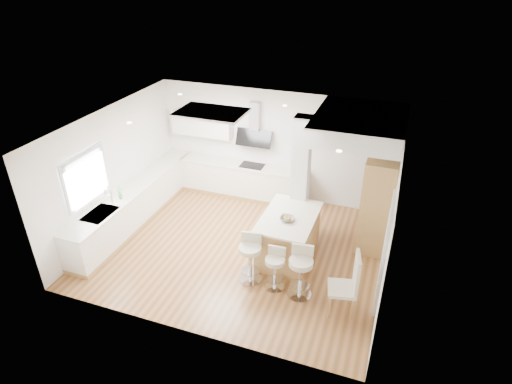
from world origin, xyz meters
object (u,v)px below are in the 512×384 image
at_px(dining_chair, 349,282).
at_px(peninsula, 288,236).
at_px(bar_stool_c, 301,270).
at_px(bar_stool_b, 275,267).
at_px(bar_stool_a, 250,256).

bearing_deg(dining_chair, peninsula, 127.05).
xyz_separation_m(peninsula, bar_stool_c, (0.53, -1.08, 0.09)).
relative_size(bar_stool_b, dining_chair, 0.70).
bearing_deg(bar_stool_a, bar_stool_c, -14.42).
bearing_deg(bar_stool_a, peninsula, 54.83).
relative_size(bar_stool_a, bar_stool_c, 0.98).
bearing_deg(bar_stool_b, peninsula, 88.26).
bearing_deg(bar_stool_a, dining_chair, -16.22).
relative_size(peninsula, bar_stool_a, 1.60).
bearing_deg(peninsula, bar_stool_a, -115.21).
height_order(peninsula, bar_stool_b, peninsula).
relative_size(bar_stool_a, dining_chair, 0.82).
xyz_separation_m(peninsula, dining_chair, (1.42, -1.22, 0.17)).
height_order(bar_stool_a, dining_chair, dining_chair).
height_order(peninsula, bar_stool_c, peninsula).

